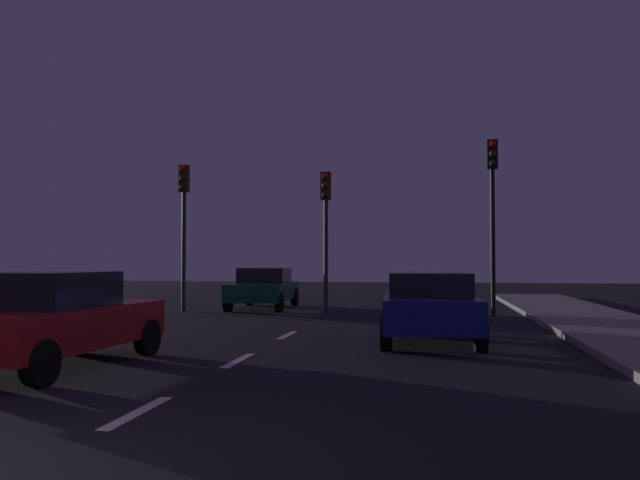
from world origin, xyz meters
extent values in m
plane|color=black|center=(0.00, 7.00, 0.00)|extent=(80.00, 80.00, 0.00)
cube|color=silver|center=(0.00, 2.60, 0.00)|extent=(0.16, 1.60, 0.01)
cube|color=silver|center=(0.00, 6.40, 0.00)|extent=(0.16, 1.60, 0.01)
cube|color=silver|center=(0.00, 10.20, 0.00)|extent=(0.16, 1.60, 0.01)
cylinder|color=#2D2D30|center=(-4.91, 16.32, 2.44)|extent=(0.14, 0.14, 4.87)
cube|color=#382D0C|center=(-4.91, 16.32, 4.42)|extent=(0.32, 0.24, 0.90)
sphere|color=red|center=(-4.91, 16.16, 4.72)|extent=(0.20, 0.20, 0.20)
sphere|color=#3F2D0C|center=(-4.91, 16.16, 4.42)|extent=(0.20, 0.20, 0.20)
sphere|color=#0C3319|center=(-4.91, 16.16, 4.12)|extent=(0.20, 0.20, 0.20)
cylinder|color=#2D2D30|center=(-0.11, 16.32, 2.27)|extent=(0.14, 0.14, 4.53)
cube|color=#382D0C|center=(-0.11, 16.32, 4.08)|extent=(0.32, 0.24, 0.90)
sphere|color=red|center=(-0.11, 16.16, 4.38)|extent=(0.20, 0.20, 0.20)
sphere|color=#3F2D0C|center=(-0.11, 16.16, 4.08)|extent=(0.20, 0.20, 0.20)
sphere|color=#0C3319|center=(-0.11, 16.16, 3.78)|extent=(0.20, 0.20, 0.20)
cylinder|color=black|center=(5.08, 16.32, 2.71)|extent=(0.14, 0.14, 5.41)
cube|color=black|center=(5.08, 16.32, 4.96)|extent=(0.32, 0.24, 0.90)
sphere|color=red|center=(5.08, 16.16, 5.26)|extent=(0.20, 0.20, 0.20)
sphere|color=#3F2D0C|center=(5.08, 16.16, 4.96)|extent=(0.20, 0.20, 0.20)
sphere|color=#0C3319|center=(5.08, 16.16, 4.66)|extent=(0.20, 0.20, 0.20)
cube|color=navy|center=(3.17, 9.51, 0.64)|extent=(2.04, 4.14, 0.64)
cube|color=black|center=(3.18, 9.30, 1.20)|extent=(1.71, 1.90, 0.47)
cylinder|color=black|center=(2.23, 10.93, 0.32)|extent=(0.25, 0.65, 0.64)
cylinder|color=black|center=(3.95, 11.02, 0.32)|extent=(0.25, 0.65, 0.64)
cylinder|color=black|center=(2.38, 7.99, 0.32)|extent=(0.25, 0.65, 0.64)
cylinder|color=black|center=(4.10, 8.08, 0.32)|extent=(0.25, 0.65, 0.64)
cube|color=#B21919|center=(-2.65, 5.26, 0.64)|extent=(1.89, 4.19, 0.64)
cube|color=black|center=(-2.66, 5.06, 1.23)|extent=(1.59, 1.92, 0.55)
cylinder|color=black|center=(-3.38, 6.81, 0.32)|extent=(0.25, 0.65, 0.64)
cylinder|color=black|center=(-1.79, 6.74, 0.32)|extent=(0.25, 0.65, 0.64)
cylinder|color=black|center=(-1.92, 3.72, 0.32)|extent=(0.25, 0.65, 0.64)
cube|color=#0F4C2D|center=(-2.62, 18.03, 0.61)|extent=(2.05, 4.35, 0.59)
cube|color=black|center=(-2.63, 18.24, 1.17)|extent=(1.71, 2.00, 0.52)
cylinder|color=black|center=(-1.69, 16.49, 0.32)|extent=(0.25, 0.65, 0.64)
cylinder|color=black|center=(-3.40, 16.41, 0.32)|extent=(0.25, 0.65, 0.64)
cylinder|color=black|center=(-1.84, 19.65, 0.32)|extent=(0.25, 0.65, 0.64)
cylinder|color=black|center=(-3.56, 19.57, 0.32)|extent=(0.25, 0.65, 0.64)
camera|label=1|loc=(3.22, -4.22, 1.68)|focal=36.52mm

